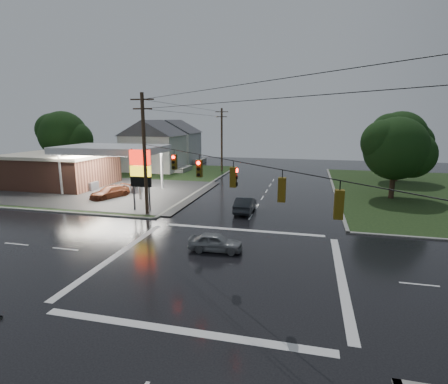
% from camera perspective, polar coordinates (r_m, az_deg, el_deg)
% --- Properties ---
extents(ground, '(120.00, 120.00, 0.00)m').
position_cam_1_polar(ground, '(21.76, -0.50, -11.77)').
color(ground, black).
rests_on(ground, ground).
extents(grass_nw, '(36.00, 36.00, 0.08)m').
position_cam_1_polar(grass_nw, '(55.55, -20.30, 2.10)').
color(grass_nw, black).
rests_on(grass_nw, ground).
extents(gas_station, '(26.20, 18.00, 5.60)m').
position_cam_1_polar(gas_station, '(49.98, -24.20, 3.69)').
color(gas_station, '#2D2D2D').
rests_on(gas_station, ground).
extents(pylon_sign, '(2.00, 0.35, 6.00)m').
position_cam_1_polar(pylon_sign, '(33.91, -13.48, 3.52)').
color(pylon_sign, '#59595E').
rests_on(pylon_sign, ground).
extents(utility_pole_nw, '(2.20, 0.32, 11.00)m').
position_cam_1_polar(utility_pole_nw, '(32.38, -12.85, 6.23)').
color(utility_pole_nw, '#382619').
rests_on(utility_pole_nw, ground).
extents(utility_pole_n, '(2.20, 0.32, 10.50)m').
position_cam_1_polar(utility_pole_n, '(59.21, -0.37, 8.67)').
color(utility_pole_n, '#382619').
rests_on(utility_pole_n, ground).
extents(traffic_signals, '(26.87, 26.87, 1.47)m').
position_cam_1_polar(traffic_signals, '(20.05, -0.50, 5.44)').
color(traffic_signals, black).
rests_on(traffic_signals, ground).
extents(house_near, '(11.05, 8.48, 8.60)m').
position_cam_1_polar(house_near, '(61.23, -11.38, 7.55)').
color(house_near, silver).
rests_on(house_near, ground).
extents(house_far, '(11.05, 8.48, 8.60)m').
position_cam_1_polar(house_far, '(72.62, -8.08, 8.30)').
color(house_far, silver).
rests_on(house_far, ground).
extents(tree_nw_behind, '(8.93, 7.60, 10.00)m').
position_cam_1_polar(tree_nw_behind, '(62.79, -24.67, 8.44)').
color(tree_nw_behind, black).
rests_on(tree_nw_behind, ground).
extents(tree_ne_near, '(7.99, 6.80, 8.98)m').
position_cam_1_polar(tree_ne_near, '(42.46, 26.42, 6.34)').
color(tree_ne_near, black).
rests_on(tree_ne_near, ground).
extents(tree_ne_far, '(8.46, 7.20, 9.80)m').
position_cam_1_polar(tree_ne_far, '(54.77, 26.91, 7.90)').
color(tree_ne_far, black).
rests_on(tree_ne_far, ground).
extents(car_north, '(1.61, 4.52, 1.49)m').
position_cam_1_polar(car_north, '(33.38, 3.48, -2.01)').
color(car_north, black).
rests_on(car_north, ground).
extents(car_crossing, '(3.70, 1.63, 1.24)m').
position_cam_1_polar(car_crossing, '(23.65, -1.39, -8.19)').
color(car_crossing, gray).
rests_on(car_crossing, ground).
extents(car_pump, '(3.62, 5.07, 1.36)m').
position_cam_1_polar(car_pump, '(41.25, -18.13, -0.00)').
color(car_pump, '#612A16').
rests_on(car_pump, ground).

